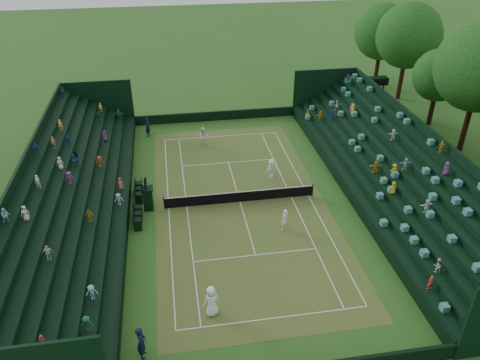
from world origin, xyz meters
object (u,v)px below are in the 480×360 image
(player_near_west, at_px, (212,301))
(player_far_east, at_px, (272,168))
(umpire_chair, at_px, (147,196))
(tennis_net, at_px, (240,196))
(player_far_west, at_px, (204,137))
(player_near_east, at_px, (285,220))

(player_near_west, relative_size, player_far_east, 1.16)
(player_near_west, bearing_deg, umpire_chair, -88.51)
(tennis_net, height_order, player_far_east, player_far_east)
(player_far_west, relative_size, player_far_east, 1.08)
(player_near_west, height_order, player_far_west, player_near_west)
(umpire_chair, bearing_deg, player_near_east, -23.57)
(umpire_chair, bearing_deg, player_far_east, 16.98)
(player_far_east, bearing_deg, player_near_west, -132.42)
(tennis_net, xyz_separation_m, umpire_chair, (-6.97, 0.19, 0.67))
(player_far_east, bearing_deg, player_far_west, 109.10)
(player_near_east, bearing_deg, player_near_west, 23.20)
(tennis_net, distance_m, player_near_east, 4.70)
(umpire_chair, height_order, player_near_west, umpire_chair)
(player_far_east, bearing_deg, umpire_chair, 179.50)
(umpire_chair, distance_m, player_near_east, 10.36)
(player_near_west, distance_m, player_far_east, 15.77)
(player_near_west, relative_size, player_near_east, 1.18)
(player_near_east, xyz_separation_m, player_far_east, (0.73, 7.26, 0.02))
(player_near_west, height_order, player_far_east, player_near_west)
(umpire_chair, xyz_separation_m, player_near_east, (9.49, -4.14, -0.35))
(player_far_east, bearing_deg, player_near_east, -113.18)
(tennis_net, height_order, player_far_west, player_far_west)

